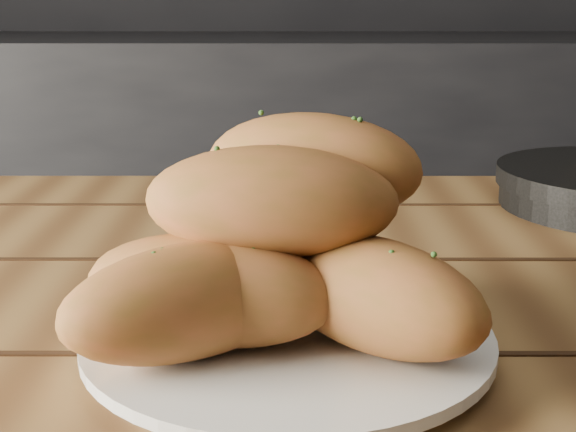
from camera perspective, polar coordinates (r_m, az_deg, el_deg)
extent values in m
cube|color=black|center=(1.89, 6.69, -1.19)|extent=(2.80, 0.60, 0.90)
cube|color=brown|center=(0.65, 13.30, -7.48)|extent=(1.40, 0.92, 0.04)
cylinder|color=white|center=(0.53, 0.00, -9.32)|extent=(0.24, 0.24, 0.01)
cylinder|color=white|center=(0.53, 0.00, -8.53)|extent=(0.27, 0.27, 0.01)
ellipsoid|color=#A2522D|center=(0.48, -6.91, -5.98)|extent=(0.18, 0.15, 0.07)
ellipsoid|color=#A2522D|center=(0.49, 6.14, -5.56)|extent=(0.16, 0.16, 0.07)
ellipsoid|color=#A2522D|center=(0.57, -0.52, -2.60)|extent=(0.11, 0.17, 0.07)
ellipsoid|color=#A2522D|center=(0.50, -1.22, 1.03)|extent=(0.16, 0.09, 0.07)
ellipsoid|color=#A2522D|center=(0.53, 1.72, 3.58)|extent=(0.16, 0.12, 0.07)
ellipsoid|color=#A2522D|center=(0.50, -5.62, -5.25)|extent=(0.18, 0.11, 0.07)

